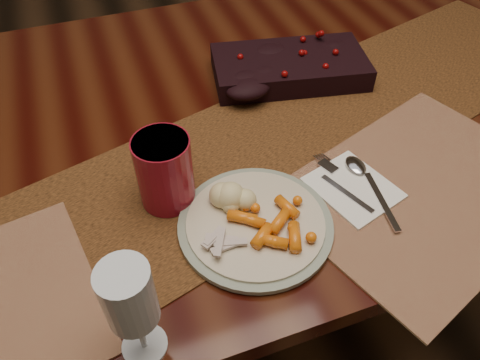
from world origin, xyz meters
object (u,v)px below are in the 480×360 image
object	(u,v)px
dinner_plate	(255,224)
turkey_shreds	(219,240)
centerpiece	(290,64)
baby_carrots	(277,219)
dining_table	(218,225)
napkin	(353,188)
placemat_main	(423,189)
mashed_potatoes	(238,194)
wine_glass	(134,314)
red_cup	(165,171)

from	to	relation	value
dinner_plate	turkey_shreds	distance (m)	0.07
centerpiece	baby_carrots	xyz separation A→B (m)	(-0.20, -0.39, -0.01)
dining_table	centerpiece	world-z (taller)	centerpiece
baby_carrots	napkin	distance (m)	0.17
placemat_main	dinner_plate	bearing A→B (deg)	156.34
mashed_potatoes	wine_glass	xyz separation A→B (m)	(-0.20, -0.18, 0.05)
placemat_main	dinner_plate	distance (m)	0.31
turkey_shreds	baby_carrots	bearing A→B (deg)	3.00
dining_table	turkey_shreds	distance (m)	0.53
dinner_plate	mashed_potatoes	xyz separation A→B (m)	(-0.01, 0.05, 0.03)
napkin	wine_glass	distance (m)	0.44
centerpiece	napkin	distance (m)	0.36
centerpiece	dinner_plate	distance (m)	0.44
dinner_plate	turkey_shreds	xyz separation A→B (m)	(-0.07, -0.02, 0.02)
centerpiece	baby_carrots	world-z (taller)	centerpiece
centerpiece	mashed_potatoes	bearing A→B (deg)	-126.24
mashed_potatoes	wine_glass	size ratio (longest dim) A/B	0.47
dinner_plate	wine_glass	bearing A→B (deg)	-147.47
mashed_potatoes	turkey_shreds	distance (m)	0.09
dinner_plate	turkey_shreds	world-z (taller)	turkey_shreds
dining_table	turkey_shreds	world-z (taller)	turkey_shreds
dining_table	mashed_potatoes	world-z (taller)	mashed_potatoes
wine_glass	centerpiece	bearing A→B (deg)	49.31
mashed_potatoes	baby_carrots	bearing A→B (deg)	-54.81
mashed_potatoes	red_cup	xyz separation A→B (m)	(-0.10, 0.06, 0.03)
placemat_main	dinner_plate	size ratio (longest dim) A/B	1.88
napkin	dinner_plate	bearing A→B (deg)	169.35
dinner_plate	turkey_shreds	bearing A→B (deg)	-162.72
placemat_main	napkin	distance (m)	0.12
centerpiece	turkey_shreds	size ratio (longest dim) A/B	4.87
napkin	dining_table	bearing A→B (deg)	102.96
dinner_plate	napkin	size ratio (longest dim) A/B	1.77
placemat_main	napkin	size ratio (longest dim) A/B	3.32
centerpiece	turkey_shreds	bearing A→B (deg)	-126.74
wine_glass	placemat_main	bearing A→B (deg)	12.21
dining_table	red_cup	world-z (taller)	red_cup
turkey_shreds	dining_table	bearing A→B (deg)	74.51
red_cup	mashed_potatoes	bearing A→B (deg)	-32.32
turkey_shreds	napkin	xyz separation A→B (m)	(0.26, 0.04, -0.02)
wine_glass	mashed_potatoes	bearing A→B (deg)	42.50
napkin	turkey_shreds	bearing A→B (deg)	172.42
dining_table	dinner_plate	distance (m)	0.50
red_cup	wine_glass	distance (m)	0.26
turkey_shreds	napkin	world-z (taller)	turkey_shreds
turkey_shreds	red_cup	bearing A→B (deg)	110.04
mashed_potatoes	napkin	size ratio (longest dim) A/B	0.59
dining_table	mashed_potatoes	xyz separation A→B (m)	(-0.04, -0.27, 0.42)
dining_table	napkin	world-z (taller)	napkin
centerpiece	turkey_shreds	xyz separation A→B (m)	(-0.30, -0.40, -0.01)
dinner_plate	wine_glass	xyz separation A→B (m)	(-0.21, -0.13, 0.08)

